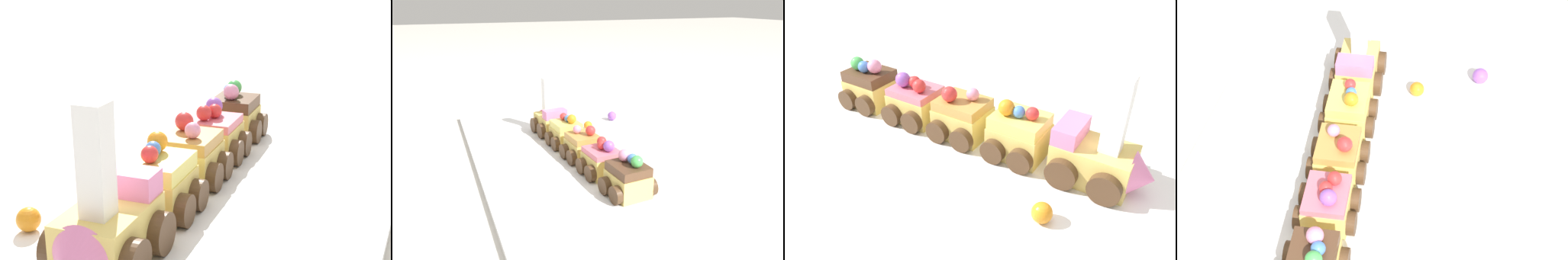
% 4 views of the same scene
% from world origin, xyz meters
% --- Properties ---
extents(ground_plane, '(10.00, 10.00, 0.00)m').
position_xyz_m(ground_plane, '(0.00, 0.00, 0.00)').
color(ground_plane, beige).
extents(display_board, '(0.77, 0.44, 0.01)m').
position_xyz_m(display_board, '(0.00, 0.00, 0.01)').
color(display_board, white).
rests_on(display_board, ground_plane).
extents(cake_train_locomotive, '(0.11, 0.08, 0.13)m').
position_xyz_m(cake_train_locomotive, '(0.16, 0.03, 0.04)').
color(cake_train_locomotive, '#EACC66').
rests_on(cake_train_locomotive, display_board).
extents(cake_car_lemon, '(0.07, 0.08, 0.08)m').
position_xyz_m(cake_car_lemon, '(0.06, 0.02, 0.04)').
color(cake_car_lemon, '#EACC66').
rests_on(cake_car_lemon, display_board).
extents(cake_car_caramel, '(0.07, 0.08, 0.07)m').
position_xyz_m(cake_car_caramel, '(-0.02, 0.01, 0.04)').
color(cake_car_caramel, '#EACC66').
rests_on(cake_car_caramel, display_board).
extents(cake_car_strawberry, '(0.07, 0.08, 0.07)m').
position_xyz_m(cake_car_strawberry, '(-0.10, 0.01, 0.04)').
color(cake_car_strawberry, '#EACC66').
rests_on(cake_car_strawberry, display_board).
extents(cake_car_chocolate, '(0.07, 0.08, 0.08)m').
position_xyz_m(cake_car_chocolate, '(-0.19, 0.00, 0.04)').
color(cake_car_chocolate, '#EACC66').
rests_on(cake_car_chocolate, display_board).
extents(gumball_orange, '(0.02, 0.02, 0.02)m').
position_xyz_m(gumball_orange, '(0.14, -0.07, 0.02)').
color(gumball_orange, orange).
rests_on(gumball_orange, display_board).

